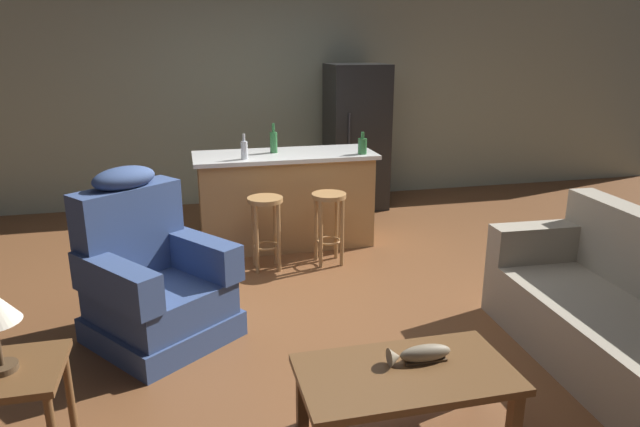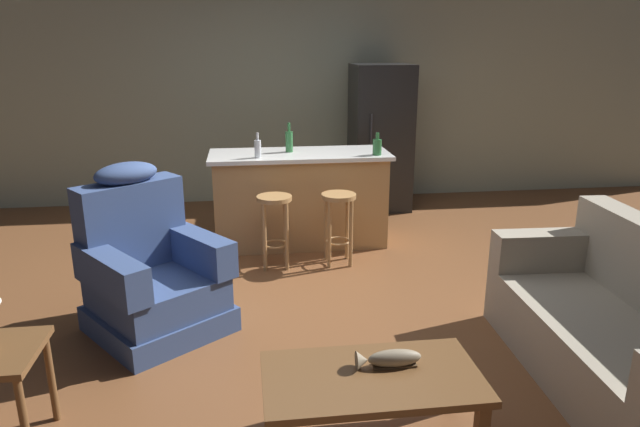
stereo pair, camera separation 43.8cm
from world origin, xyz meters
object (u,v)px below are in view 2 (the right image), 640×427
recliner_near_lamp (150,273)px  bar_stool_right (339,216)px  fish_figurine (388,359)px  couch (624,334)px  bottle_short_amber (258,148)px  kitchen_island (300,198)px  bottle_tall_green (377,147)px  bottle_wine_dark (289,141)px  coffee_table (372,384)px  refrigerator (380,138)px  bar_stool_left (275,218)px

recliner_near_lamp → bar_stool_right: bearing=87.1°
fish_figurine → couch: (1.53, 0.28, -0.12)m
bar_stool_right → bottle_short_amber: bearing=149.0°
recliner_near_lamp → kitchen_island: (1.25, 1.68, 0.06)m
bottle_tall_green → bottle_wine_dark: bearing=162.1°
bar_stool_right → bottle_tall_green: size_ratio=3.12×
bottle_wine_dark → bottle_short_amber: bearing=-141.1°
coffee_table → refrigerator: (1.06, 4.37, 0.52)m
refrigerator → bottle_tall_green: (-0.37, -1.41, 0.15)m
coffee_table → couch: size_ratio=0.57×
refrigerator → coffee_table: bearing=-103.6°
couch → bar_stool_left: size_ratio=2.84×
bar_stool_right → coffee_table: bearing=-95.5°
fish_figurine → bottle_wine_dark: 3.22m
bottle_short_amber → bar_stool_left: bearing=-73.9°
refrigerator → bottle_tall_green: size_ratio=8.08×
fish_figurine → kitchen_island: size_ratio=0.19×
couch → bar_stool_right: 2.59m
bottle_short_amber → bottle_wine_dark: bearing=38.9°
kitchen_island → bar_stool_left: 0.70m
kitchen_island → fish_figurine: bearing=-87.2°
coffee_table → recliner_near_lamp: bearing=131.3°
coffee_table → refrigerator: 4.52m
coffee_table → bottle_wine_dark: bottle_wine_dark is taller
recliner_near_lamp → bottle_tall_green: (1.99, 1.47, 0.61)m
bar_stool_right → kitchen_island: bearing=115.3°
refrigerator → fish_figurine: bearing=-102.6°
bar_stool_right → bottle_wine_dark: 0.99m
couch → recliner_near_lamp: 3.14m
refrigerator → bottle_tall_green: bearing=-104.7°
recliner_near_lamp → bottle_tall_green: 2.55m
bar_stool_right → refrigerator: 2.04m
refrigerator → kitchen_island: bearing=-132.8°
coffee_table → refrigerator: size_ratio=0.62×
coffee_table → kitchen_island: size_ratio=0.61×
bar_stool_right → bottle_wine_dark: (-0.39, 0.69, 0.59)m
couch → bottle_wine_dark: bottle_wine_dark is taller
coffee_table → bottle_short_amber: bottle_short_amber is taller
bar_stool_right → bottle_short_amber: bottle_short_amber is taller
bar_stool_right → bottle_wine_dark: bearing=119.8°
couch → fish_figurine: bearing=12.9°
couch → bottle_wine_dark: 3.45m
fish_figurine → bar_stool_right: bearing=86.6°
bottle_short_amber → bottle_wine_dark: 0.41m
bar_stool_left → bar_stool_right: (0.59, 0.00, 0.00)m
kitchen_island → bottle_short_amber: bearing=-154.4°
couch → bottle_short_amber: 3.42m
bottle_tall_green → bottle_wine_dark: (-0.84, 0.27, 0.03)m
couch → recliner_near_lamp: size_ratio=1.61×
couch → kitchen_island: kitchen_island is taller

